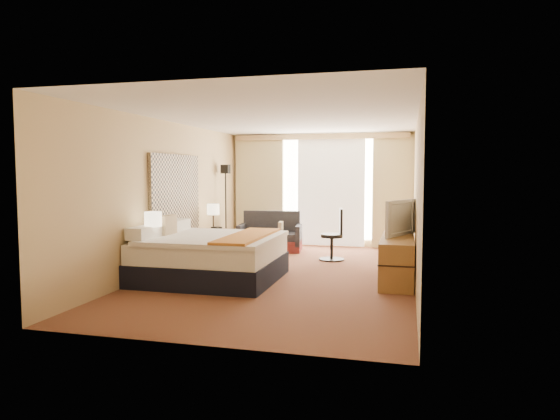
% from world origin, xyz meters
% --- Properties ---
extents(floor, '(4.20, 7.00, 0.02)m').
position_xyz_m(floor, '(0.00, 0.00, 0.00)').
color(floor, '#56181A').
rests_on(floor, ground).
extents(ceiling, '(4.20, 7.00, 0.02)m').
position_xyz_m(ceiling, '(0.00, 0.00, 2.60)').
color(ceiling, white).
rests_on(ceiling, wall_back).
extents(wall_back, '(4.20, 0.02, 2.60)m').
position_xyz_m(wall_back, '(0.00, 3.50, 1.30)').
color(wall_back, tan).
rests_on(wall_back, ground).
extents(wall_front, '(4.20, 0.02, 2.60)m').
position_xyz_m(wall_front, '(0.00, -3.50, 1.30)').
color(wall_front, tan).
rests_on(wall_front, ground).
extents(wall_left, '(0.02, 7.00, 2.60)m').
position_xyz_m(wall_left, '(-2.10, 0.00, 1.30)').
color(wall_left, tan).
rests_on(wall_left, ground).
extents(wall_right, '(0.02, 7.00, 2.60)m').
position_xyz_m(wall_right, '(2.10, 0.00, 1.30)').
color(wall_right, tan).
rests_on(wall_right, ground).
extents(headboard, '(0.06, 1.85, 1.50)m').
position_xyz_m(headboard, '(-2.06, 0.20, 1.28)').
color(headboard, black).
rests_on(headboard, wall_left).
extents(nightstand_left, '(0.45, 0.52, 0.55)m').
position_xyz_m(nightstand_left, '(-1.87, -1.05, 0.28)').
color(nightstand_left, olive).
rests_on(nightstand_left, floor).
extents(nightstand_right, '(0.45, 0.52, 0.55)m').
position_xyz_m(nightstand_right, '(-1.87, 1.45, 0.28)').
color(nightstand_right, olive).
rests_on(nightstand_right, floor).
extents(media_dresser, '(0.50, 1.80, 0.70)m').
position_xyz_m(media_dresser, '(1.83, 0.00, 0.35)').
color(media_dresser, olive).
rests_on(media_dresser, floor).
extents(window, '(2.30, 0.02, 2.30)m').
position_xyz_m(window, '(0.25, 3.47, 1.32)').
color(window, white).
rests_on(window, wall_back).
extents(curtains, '(4.12, 0.19, 2.56)m').
position_xyz_m(curtains, '(-0.00, 3.39, 1.41)').
color(curtains, beige).
rests_on(curtains, floor).
extents(bed, '(2.10, 1.92, 1.02)m').
position_xyz_m(bed, '(-1.06, -0.65, 0.37)').
color(bed, black).
rests_on(bed, floor).
extents(loveseat, '(1.44, 0.90, 0.85)m').
position_xyz_m(loveseat, '(-0.94, 2.49, 0.28)').
color(loveseat, maroon).
rests_on(loveseat, floor).
extents(floor_lamp, '(0.24, 0.24, 1.88)m').
position_xyz_m(floor_lamp, '(-1.90, 2.30, 1.33)').
color(floor_lamp, black).
rests_on(floor_lamp, floor).
extents(desk_chair, '(0.49, 0.49, 1.01)m').
position_xyz_m(desk_chair, '(0.60, 1.62, 0.45)').
color(desk_chair, black).
rests_on(desk_chair, floor).
extents(lamp_left, '(0.26, 0.26, 0.56)m').
position_xyz_m(lamp_left, '(-1.82, -1.07, 0.98)').
color(lamp_left, black).
rests_on(lamp_left, nightstand_left).
extents(lamp_right, '(0.25, 0.25, 0.52)m').
position_xyz_m(lamp_right, '(-1.83, 1.39, 0.95)').
color(lamp_right, black).
rests_on(lamp_right, nightstand_right).
extents(tissue_box, '(0.17, 0.17, 0.12)m').
position_xyz_m(tissue_box, '(-1.85, -1.08, 0.61)').
color(tissue_box, '#99C8EC').
rests_on(tissue_box, nightstand_left).
extents(telephone, '(0.23, 0.21, 0.07)m').
position_xyz_m(telephone, '(-1.74, 1.33, 0.59)').
color(telephone, black).
rests_on(telephone, nightstand_right).
extents(television, '(0.53, 0.96, 0.57)m').
position_xyz_m(television, '(1.78, 0.22, 0.99)').
color(television, black).
rests_on(television, media_dresser).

